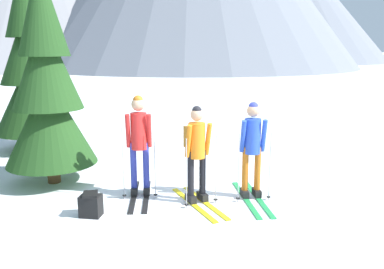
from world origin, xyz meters
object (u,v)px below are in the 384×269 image
Objects in this scene: skier_in_red at (139,139)px; backpack_on_snow_front at (91,205)px; skier_in_orange at (196,149)px; skier_in_blue at (252,147)px; pine_tree_mid at (47,86)px; pine_tree_far at (31,64)px.

skier_in_red reaches higher than backpack_on_snow_front.
skier_in_blue reaches higher than skier_in_orange.
skier_in_orange is at bearing -177.60° from skier_in_blue.
pine_tree_far is at bearing 107.42° from pine_tree_mid.
backpack_on_snow_front is (1.73, -4.55, -1.99)m from pine_tree_far.
pine_tree_mid reaches higher than skier_in_blue.
skier_in_blue is 6.22m from pine_tree_far.
skier_in_orange is 3.09m from pine_tree_mid.
skier_in_red is 1.08× the size of skier_in_orange.
skier_in_red is 4.70× the size of backpack_on_snow_front.
pine_tree_mid is 2.95m from pine_tree_far.
skier_in_red is at bearing 152.18° from skier_in_orange.
pine_tree_mid is at bearing 150.55° from skier_in_red.
skier_in_red is at bearing 166.74° from skier_in_blue.
skier_in_blue is 4.54× the size of backpack_on_snow_front.
pine_tree_far is at bearing 124.10° from skier_in_red.
skier_in_red is at bearing -55.90° from pine_tree_far.
skier_in_red is 0.37× the size of pine_tree_far.
skier_in_orange is 1.90m from backpack_on_snow_front.
skier_in_orange is 4.35× the size of backpack_on_snow_front.
backpack_on_snow_front is at bearing -168.96° from skier_in_orange.
pine_tree_far is (-0.88, 2.80, 0.31)m from pine_tree_mid.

